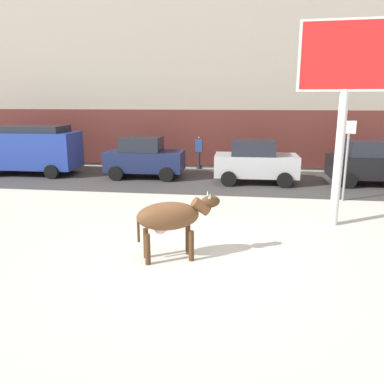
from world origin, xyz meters
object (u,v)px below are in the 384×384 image
object	(u,v)px
cow_brown	(171,217)
street_sign	(347,154)
car_silver_hatchback	(255,162)
car_black_hatchback	(372,163)
car_navy_hatchback	(144,157)
pedestrian_near_billboard	(199,152)
billboard	(347,69)
car_blue_van	(30,148)

from	to	relation	value
cow_brown	street_sign	bearing A→B (deg)	49.19
car_silver_hatchback	car_black_hatchback	bearing A→B (deg)	3.63
car_navy_hatchback	pedestrian_near_billboard	bearing A→B (deg)	50.03
billboard	car_black_hatchback	bearing A→B (deg)	65.18
car_navy_hatchback	pedestrian_near_billboard	xyz separation A→B (m)	(2.21, 2.63, -0.05)
car_black_hatchback	street_sign	world-z (taller)	street_sign
car_blue_van	street_sign	distance (m)	14.04
car_silver_hatchback	pedestrian_near_billboard	xyz separation A→B (m)	(-2.80, 3.13, -0.05)
car_navy_hatchback	street_sign	world-z (taller)	street_sign
car_silver_hatchback	street_sign	world-z (taller)	street_sign
street_sign	car_black_hatchback	bearing A→B (deg)	59.12
billboard	street_sign	world-z (taller)	billboard
billboard	car_silver_hatchback	distance (m)	6.81
car_blue_van	car_silver_hatchback	size ratio (longest dim) A/B	1.31
cow_brown	billboard	size ratio (longest dim) A/B	0.35
street_sign	pedestrian_near_billboard	bearing A→B (deg)	135.46
car_silver_hatchback	pedestrian_near_billboard	size ratio (longest dim) A/B	2.04
car_black_hatchback	street_sign	xyz separation A→B (m)	(-1.76, -2.95, 0.74)
car_blue_van	car_silver_hatchback	world-z (taller)	car_blue_van
street_sign	car_silver_hatchback	bearing A→B (deg)	139.25
pedestrian_near_billboard	street_sign	distance (m)	8.27
car_navy_hatchback	car_black_hatchback	xyz separation A→B (m)	(9.84, -0.20, 0.00)
car_blue_van	billboard	bearing A→B (deg)	-25.37
car_navy_hatchback	pedestrian_near_billboard	world-z (taller)	car_navy_hatchback
billboard	car_blue_van	xyz separation A→B (m)	(-12.75, 6.04, -3.07)
billboard	pedestrian_near_billboard	size ratio (longest dim) A/B	3.21
car_silver_hatchback	car_black_hatchback	world-z (taller)	same
cow_brown	car_navy_hatchback	world-z (taller)	car_navy_hatchback
billboard	cow_brown	bearing A→B (deg)	-143.94
cow_brown	car_blue_van	xyz separation A→B (m)	(-8.58, 9.08, 0.25)
car_blue_van	street_sign	xyz separation A→B (m)	(13.67, -3.18, 0.43)
cow_brown	car_blue_van	distance (m)	12.49
car_black_hatchback	pedestrian_near_billboard	world-z (taller)	car_black_hatchback
pedestrian_near_billboard	street_sign	size ratio (longest dim) A/B	0.61
cow_brown	street_sign	xyz separation A→B (m)	(5.10, 5.90, 0.68)
car_blue_van	car_navy_hatchback	size ratio (longest dim) A/B	1.31
cow_brown	street_sign	world-z (taller)	street_sign
cow_brown	car_silver_hatchback	xyz separation A→B (m)	(2.03, 8.54, -0.07)
billboard	street_sign	size ratio (longest dim) A/B	1.97
car_silver_hatchback	street_sign	size ratio (longest dim) A/B	1.25
pedestrian_near_billboard	street_sign	world-z (taller)	street_sign
cow_brown	car_blue_van	bearing A→B (deg)	133.36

